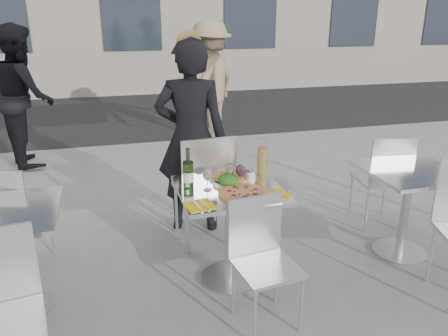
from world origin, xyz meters
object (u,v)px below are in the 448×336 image
object	(u,v)px
wineglass_red_a	(241,172)
main_table	(230,215)
side_table_left	(3,242)
wine_bottle	(188,173)
side_chair_lfar	(9,212)
wineglass_white_b	(230,169)
wineglass_white_a	(207,175)
carafe	(262,161)
napkin_right	(276,194)
side_chair_lnear	(0,300)
sugar_shaker	(250,176)
chair_far	(206,182)
pedestrian_b	(210,81)
wineglass_red_b	(240,171)
chair_near	(262,251)
woman_diner	(191,138)
pizza_far	(232,176)
side_table_right	(408,194)
pedestrian_a	(23,96)
napkin_left	(200,205)
pizza_near	(243,193)
side_chair_rfar	(385,174)
salad_plate	(228,181)

from	to	relation	value
wineglass_red_a	main_table	bearing A→B (deg)	-169.00
side_table_left	wine_bottle	world-z (taller)	wine_bottle
side_chair_lfar	wineglass_white_b	world-z (taller)	wineglass_white_b
wineglass_white_a	wineglass_red_a	xyz separation A→B (m)	(0.25, 0.01, 0.00)
carafe	napkin_right	distance (m)	0.40
side_chair_lnear	napkin_right	world-z (taller)	side_chair_lnear
sugar_shaker	wineglass_white_b	world-z (taller)	wineglass_white_b
chair_far	pedestrian_b	distance (m)	3.50
sugar_shaker	napkin_right	bearing A→B (deg)	-68.53
side_chair_lfar	wineglass_red_a	world-z (taller)	wineglass_red_a
chair_far	wineglass_red_b	world-z (taller)	chair_far
chair_near	sugar_shaker	distance (m)	0.60
chair_near	side_chair_lfar	distance (m)	1.91
woman_diner	pizza_far	distance (m)	0.78
side_chair_lfar	side_table_right	bearing A→B (deg)	-173.14
carafe	sugar_shaker	xyz separation A→B (m)	(-0.14, -0.13, -0.06)
chair_near	pedestrian_b	bearing A→B (deg)	73.55
side_chair_lnear	pizza_far	bearing A→B (deg)	19.27
pedestrian_a	wineglass_red_b	world-z (taller)	pedestrian_a
side_table_left	side_chair_lfar	xyz separation A→B (m)	(-0.05, 0.52, -0.01)
carafe	wineglass_red_b	xyz separation A→B (m)	(-0.22, -0.15, -0.01)
chair_far	sugar_shaker	xyz separation A→B (m)	(0.22, -0.51, 0.21)
side_table_left	side_chair_lfar	distance (m)	0.53
napkin_left	pizza_near	bearing A→B (deg)	9.20
pedestrian_a	pizza_far	bearing A→B (deg)	-165.63
woman_diner	sugar_shaker	xyz separation A→B (m)	(0.25, -0.90, -0.07)
sugar_shaker	napkin_right	distance (m)	0.28
pedestrian_b	napkin_left	world-z (taller)	pedestrian_b
side_chair_lfar	carafe	xyz separation A→B (m)	(1.86, -0.34, 0.34)
wineglass_red_b	sugar_shaker	bearing A→B (deg)	13.55
side_chair_lfar	wineglass_red_b	size ratio (longest dim) A/B	5.63
main_table	side_table_right	size ratio (longest dim) A/B	1.00
pedestrian_a	napkin_left	distance (m)	3.97
side_table_right	pedestrian_a	xyz separation A→B (m)	(-3.31, 3.42, 0.37)
wineglass_white_a	wineglass_white_b	bearing A→B (deg)	21.87
chair_far	wine_bottle	size ratio (longest dim) A/B	3.39
pizza_near	wineglass_white_a	world-z (taller)	wineglass_white_a
wineglass_white_a	wineglass_white_b	world-z (taller)	same
carafe	side_chair_rfar	bearing A→B (deg)	12.17
wineglass_red_b	side_chair_rfar	bearing A→B (deg)	15.81
pedestrian_b	salad_plate	world-z (taller)	pedestrian_b
wine_bottle	napkin_right	bearing A→B (deg)	-26.25
side_table_right	salad_plate	world-z (taller)	salad_plate
salad_plate	wineglass_white_b	xyz separation A→B (m)	(0.02, 0.03, 0.07)
side_chair_rfar	wineglass_red_b	world-z (taller)	wineglass_red_b
wineglass_white_a	napkin_right	size ratio (longest dim) A/B	0.71
wineglass_white_a	pizza_near	bearing A→B (deg)	-33.30
napkin_left	chair_far	bearing A→B (deg)	65.39
woman_diner	pedestrian_a	size ratio (longest dim) A/B	0.96
side_chair_lfar	wineglass_red_a	xyz separation A→B (m)	(1.64, -0.51, 0.33)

